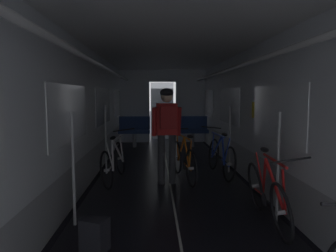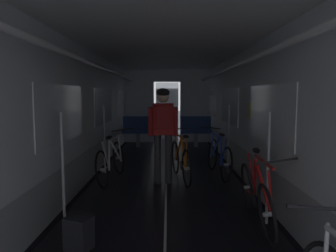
{
  "view_description": "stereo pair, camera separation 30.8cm",
  "coord_description": "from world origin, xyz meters",
  "px_view_note": "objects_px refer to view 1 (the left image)",
  "views": [
    {
      "loc": [
        -0.28,
        -1.75,
        1.61
      ],
      "look_at": [
        0.0,
        4.74,
        0.97
      ],
      "focal_mm": 33.98,
      "sensor_mm": 36.0,
      "label": 1
    },
    {
      "loc": [
        0.03,
        -1.76,
        1.61
      ],
      "look_at": [
        0.0,
        4.74,
        0.97
      ],
      "focal_mm": 33.98,
      "sensor_mm": 36.0,
      "label": 2
    }
  ],
  "objects_px": {
    "bench_seat_far_right": "(192,128)",
    "bicycle_red": "(267,194)",
    "bicycle_blue": "(221,156)",
    "bicycle_white": "(114,161)",
    "person_cyclist_aisle": "(167,125)",
    "backpack_on_floor": "(95,235)",
    "bench_seat_far_left": "(134,129)",
    "bicycle_orange_in_aisle": "(184,160)"
  },
  "relations": [
    {
      "from": "bench_seat_far_right",
      "to": "bicycle_red",
      "type": "distance_m",
      "value": 6.02
    },
    {
      "from": "bench_seat_far_right",
      "to": "bicycle_blue",
      "type": "xyz_separation_m",
      "value": [
        0.15,
        -3.62,
        -0.19
      ]
    },
    {
      "from": "bench_seat_far_right",
      "to": "bicycle_white",
      "type": "bearing_deg",
      "value": -115.88
    },
    {
      "from": "bench_seat_far_right",
      "to": "bicycle_white",
      "type": "xyz_separation_m",
      "value": [
        -1.93,
        -3.97,
        -0.19
      ]
    },
    {
      "from": "person_cyclist_aisle",
      "to": "backpack_on_floor",
      "type": "distance_m",
      "value": 2.75
    },
    {
      "from": "bicycle_red",
      "to": "bicycle_blue",
      "type": "bearing_deg",
      "value": 91.96
    },
    {
      "from": "bicycle_blue",
      "to": "backpack_on_floor",
      "type": "relative_size",
      "value": 4.98
    },
    {
      "from": "bench_seat_far_right",
      "to": "bicycle_blue",
      "type": "relative_size",
      "value": 0.58
    },
    {
      "from": "bicycle_red",
      "to": "bicycle_white",
      "type": "relative_size",
      "value": 1.0
    },
    {
      "from": "bicycle_red",
      "to": "bicycle_white",
      "type": "distance_m",
      "value": 2.97
    },
    {
      "from": "bench_seat_far_left",
      "to": "bicycle_orange_in_aisle",
      "type": "height_order",
      "value": "bench_seat_far_left"
    },
    {
      "from": "bench_seat_far_left",
      "to": "person_cyclist_aisle",
      "type": "relative_size",
      "value": 0.57
    },
    {
      "from": "bicycle_white",
      "to": "person_cyclist_aisle",
      "type": "height_order",
      "value": "person_cyclist_aisle"
    },
    {
      "from": "bench_seat_far_left",
      "to": "bicycle_white",
      "type": "relative_size",
      "value": 0.58
    },
    {
      "from": "bicycle_red",
      "to": "bicycle_orange_in_aisle",
      "type": "distance_m",
      "value": 2.27
    },
    {
      "from": "bicycle_red",
      "to": "backpack_on_floor",
      "type": "relative_size",
      "value": 4.98
    },
    {
      "from": "bench_seat_far_left",
      "to": "backpack_on_floor",
      "type": "relative_size",
      "value": 2.89
    },
    {
      "from": "bicycle_white",
      "to": "bicycle_red",
      "type": "bearing_deg",
      "value": -43.41
    },
    {
      "from": "person_cyclist_aisle",
      "to": "bicycle_blue",
      "type": "bearing_deg",
      "value": 27.29
    },
    {
      "from": "bench_seat_far_right",
      "to": "bicycle_white",
      "type": "relative_size",
      "value": 0.58
    },
    {
      "from": "bench_seat_far_left",
      "to": "person_cyclist_aisle",
      "type": "bearing_deg",
      "value": -78.55
    },
    {
      "from": "bicycle_orange_in_aisle",
      "to": "backpack_on_floor",
      "type": "xyz_separation_m",
      "value": [
        -1.17,
        -2.73,
        -0.21
      ]
    },
    {
      "from": "bench_seat_far_left",
      "to": "backpack_on_floor",
      "type": "height_order",
      "value": "bench_seat_far_left"
    },
    {
      "from": "bicycle_blue",
      "to": "person_cyclist_aisle",
      "type": "bearing_deg",
      "value": -152.71
    },
    {
      "from": "bench_seat_far_right",
      "to": "bicycle_red",
      "type": "bearing_deg",
      "value": -87.82
    },
    {
      "from": "bench_seat_far_left",
      "to": "bicycle_orange_in_aisle",
      "type": "relative_size",
      "value": 0.59
    },
    {
      "from": "bicycle_red",
      "to": "person_cyclist_aisle",
      "type": "relative_size",
      "value": 0.98
    },
    {
      "from": "bicycle_white",
      "to": "bench_seat_far_left",
      "type": "bearing_deg",
      "value": 88.15
    },
    {
      "from": "person_cyclist_aisle",
      "to": "bicycle_orange_in_aisle",
      "type": "xyz_separation_m",
      "value": [
        0.33,
        0.27,
        -0.69
      ]
    },
    {
      "from": "bench_seat_far_right",
      "to": "person_cyclist_aisle",
      "type": "relative_size",
      "value": 0.57
    },
    {
      "from": "bicycle_blue",
      "to": "bicycle_white",
      "type": "height_order",
      "value": "bicycle_white"
    },
    {
      "from": "bicycle_blue",
      "to": "bicycle_white",
      "type": "distance_m",
      "value": 2.11
    },
    {
      "from": "bicycle_orange_in_aisle",
      "to": "person_cyclist_aisle",
      "type": "bearing_deg",
      "value": -140.83
    },
    {
      "from": "bench_seat_far_left",
      "to": "person_cyclist_aisle",
      "type": "height_order",
      "value": "person_cyclist_aisle"
    },
    {
      "from": "person_cyclist_aisle",
      "to": "bicycle_orange_in_aisle",
      "type": "height_order",
      "value": "person_cyclist_aisle"
    },
    {
      "from": "bicycle_red",
      "to": "bicycle_white",
      "type": "xyz_separation_m",
      "value": [
        -2.16,
        2.04,
        -0.0
      ]
    },
    {
      "from": "bicycle_red",
      "to": "person_cyclist_aisle",
      "type": "xyz_separation_m",
      "value": [
        -1.18,
        1.83,
        0.69
      ]
    },
    {
      "from": "bicycle_white",
      "to": "bicycle_blue",
      "type": "bearing_deg",
      "value": 9.81
    },
    {
      "from": "bench_seat_far_left",
      "to": "bicycle_blue",
      "type": "distance_m",
      "value": 4.11
    },
    {
      "from": "bicycle_blue",
      "to": "bench_seat_far_left",
      "type": "bearing_deg",
      "value": 118.29
    },
    {
      "from": "backpack_on_floor",
      "to": "bicycle_blue",
      "type": "bearing_deg",
      "value": 57.28
    },
    {
      "from": "bicycle_red",
      "to": "backpack_on_floor",
      "type": "height_order",
      "value": "bicycle_red"
    }
  ]
}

